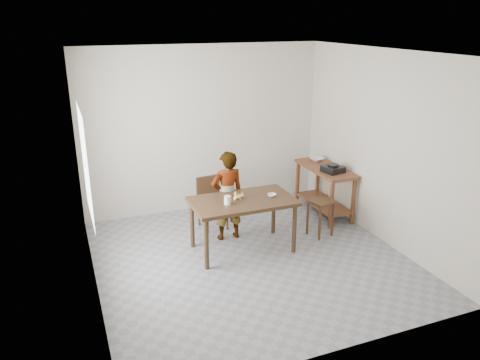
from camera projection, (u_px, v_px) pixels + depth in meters
name	position (u px, v px, depth m)	size (l,w,h in m)	color
floor	(251.00, 260.00, 6.32)	(4.00, 4.00, 0.04)	gray
ceiling	(253.00, 51.00, 5.41)	(4.00, 4.00, 0.04)	white
wall_back	(204.00, 129.00, 7.64)	(4.00, 0.04, 2.70)	beige
wall_front	(342.00, 228.00, 4.09)	(4.00, 0.04, 2.70)	beige
wall_left	(84.00, 184.00, 5.16)	(0.04, 4.00, 2.70)	beige
wall_right	(384.00, 148.00, 6.57)	(0.04, 4.00, 2.70)	beige
window_pane	(85.00, 165.00, 5.31)	(0.02, 1.10, 1.30)	white
dining_table	(243.00, 225.00, 6.45)	(1.40, 0.80, 0.75)	#3A2615
prep_counter	(324.00, 190.00, 7.66)	(0.50, 1.20, 0.80)	brown
child	(227.00, 196.00, 6.70)	(0.48, 0.32, 1.33)	white
dining_chair	(213.00, 204.00, 7.13)	(0.38, 0.38, 0.79)	#3A2615
stool	(320.00, 218.00, 6.92)	(0.31, 0.31, 0.55)	#3A2615
glass_tumbler	(227.00, 200.00, 6.16)	(0.09, 0.09, 0.11)	white
small_bowl	(272.00, 195.00, 6.44)	(0.12, 0.12, 0.04)	silver
banana	(239.00, 196.00, 6.36)	(0.17, 0.12, 0.06)	#EDC653
serving_bowl	(317.00, 159.00, 7.84)	(0.22, 0.22, 0.06)	silver
gas_burner	(333.00, 169.00, 7.28)	(0.29, 0.29, 0.10)	black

